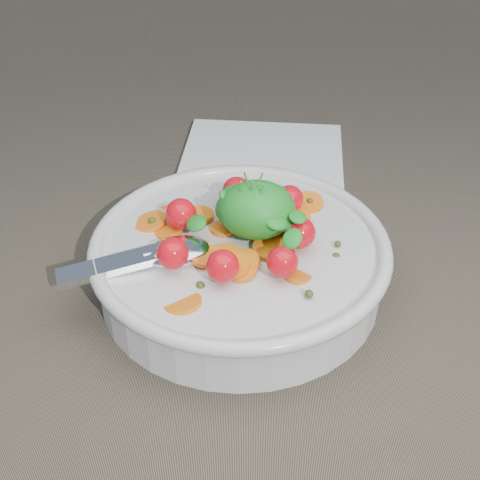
{
  "coord_description": "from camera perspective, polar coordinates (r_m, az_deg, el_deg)",
  "views": [
    {
      "loc": [
        -0.01,
        -0.43,
        0.39
      ],
      "look_at": [
        -0.01,
        0.01,
        0.05
      ],
      "focal_mm": 50.0,
      "sensor_mm": 36.0,
      "label": 1
    }
  ],
  "objects": [
    {
      "name": "ground",
      "position": [
        0.58,
        1.23,
        -4.98
      ],
      "size": [
        6.0,
        6.0,
        0.0
      ],
      "primitive_type": "plane",
      "color": "brown",
      "rests_on": "ground"
    },
    {
      "name": "napkin",
      "position": [
        0.78,
        1.94,
        7.18
      ],
      "size": [
        0.2,
        0.17,
        0.01
      ],
      "primitive_type": "cube",
      "rotation": [
        0.0,
        0.0,
        -0.08
      ],
      "color": "white",
      "rests_on": "ground"
    },
    {
      "name": "bowl",
      "position": [
        0.57,
        -0.01,
        -1.72
      ],
      "size": [
        0.28,
        0.26,
        0.11
      ],
      "color": "silver",
      "rests_on": "ground"
    }
  ]
}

